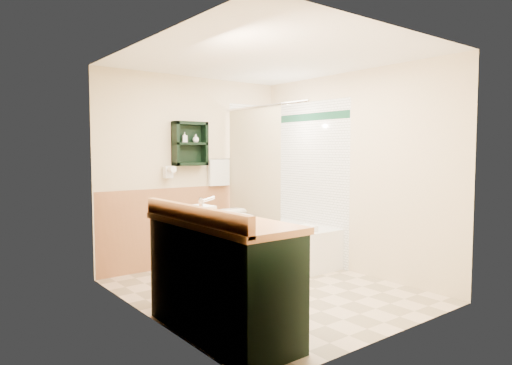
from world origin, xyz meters
The scene contains 25 objects.
floor centered at (0.00, 0.00, 0.00)m, with size 3.00×3.00×0.00m, color beige.
back_wall centered at (0.00, 1.52, 1.20)m, with size 2.60×0.04×2.40m, color #FEE9C7.
left_wall centered at (-1.32, 0.00, 1.20)m, with size 0.04×3.00×2.40m, color #FEE9C7.
right_wall centered at (1.32, 0.00, 1.20)m, with size 0.04×3.00×2.40m, color #FEE9C7.
ceiling centered at (0.00, 0.00, 2.42)m, with size 2.60×3.00×0.04m, color white.
wainscot_left centered at (-1.29, 0.00, 0.50)m, with size 2.98×2.98×1.00m, color tan, non-canonical shape.
wainscot_back centered at (0.00, 1.49, 0.50)m, with size 2.58×2.58×1.00m, color tan, non-canonical shape.
mirror_frame centered at (-1.27, -0.55, 1.50)m, with size 1.30×1.30×1.00m, color brown, non-canonical shape.
mirror_glass centered at (-1.27, -0.55, 1.50)m, with size 1.20×1.20×0.90m, color white, non-canonical shape.
tile_right centered at (1.28, 0.75, 1.05)m, with size 1.50×1.50×2.10m, color white, non-canonical shape.
tile_back centered at (1.03, 1.48, 1.05)m, with size 0.95×0.95×2.10m, color white, non-canonical shape.
tile_accent centered at (1.27, 0.75, 1.90)m, with size 1.50×1.50×0.10m, color #12412B, non-canonical shape.
wall_shelf centered at (-0.10, 1.41, 1.55)m, with size 0.45×0.15×0.55m, color black.
hair_dryer centered at (-0.40, 1.43, 1.20)m, with size 0.10×0.24×0.18m, color white, non-canonical shape.
towel_bar centered at (0.35, 1.45, 1.35)m, with size 0.40×0.06×0.40m, color silver, non-canonical shape.
curtain_rod centered at (0.53, 0.75, 2.00)m, with size 0.03×0.03×1.60m, color silver.
shower_curtain centered at (0.53, 0.92, 1.15)m, with size 1.05×1.05×1.70m, color beige, non-canonical shape.
vanity centered at (-0.99, -0.64, 0.46)m, with size 0.59×1.46×0.93m, color black.
bathtub centered at (0.93, 0.83, 0.25)m, with size 0.75×1.50×0.50m, color white.
toilet centered at (0.05, 1.11, 0.38)m, with size 0.43×0.77×0.76m, color white.
counter_towel centered at (-0.89, -0.07, 0.95)m, with size 0.30×0.24×0.04m, color silver.
vanity_book centered at (-1.16, -0.11, 1.05)m, with size 0.19×0.02×0.25m, color black.
tub_towel centered at (0.79, 0.27, 0.53)m, with size 0.26×0.22×0.07m, color silver.
soap_bottle_a centered at (-0.18, 1.40, 1.59)m, with size 0.06×0.13×0.06m, color white.
soap_bottle_b centered at (-0.02, 1.40, 1.60)m, with size 0.08×0.10×0.08m, color white.
Camera 1 is at (-2.96, -3.62, 1.46)m, focal length 32.00 mm.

